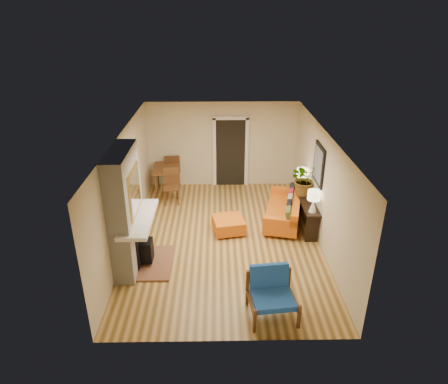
{
  "coord_description": "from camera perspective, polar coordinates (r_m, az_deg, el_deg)",
  "views": [
    {
      "loc": [
        -0.15,
        -8.26,
        5.11
      ],
      "look_at": [
        0.0,
        0.2,
        1.15
      ],
      "focal_mm": 32.0,
      "sensor_mm": 36.0,
      "label": 1
    }
  ],
  "objects": [
    {
      "name": "blue_chair",
      "position": [
        7.43,
        6.76,
        -13.76
      ],
      "size": [
        0.92,
        0.9,
        0.87
      ],
      "color": "brown",
      "rests_on": "ground"
    },
    {
      "name": "ottoman",
      "position": [
        9.88,
        0.66,
        -4.64
      ],
      "size": [
        0.85,
        0.85,
        0.37
      ],
      "color": "silver",
      "rests_on": "ground"
    },
    {
      "name": "dining_table",
      "position": [
        11.87,
        -7.82,
        2.79
      ],
      "size": [
        0.85,
        1.86,
        0.99
      ],
      "color": "brown",
      "rests_on": "ground"
    },
    {
      "name": "room_shell",
      "position": [
        11.58,
        2.79,
        5.54
      ],
      "size": [
        6.5,
        6.5,
        6.5
      ],
      "color": "tan",
      "rests_on": "ground"
    },
    {
      "name": "houseplant",
      "position": [
        10.25,
        11.53,
        1.85
      ],
      "size": [
        0.92,
        0.85,
        0.86
      ],
      "primitive_type": "imported",
      "rotation": [
        0.0,
        0.0,
        0.27
      ],
      "color": "#1E5919",
      "rests_on": "console_table"
    },
    {
      "name": "lamp_near",
      "position": [
        9.44,
        12.69,
        -0.94
      ],
      "size": [
        0.3,
        0.3,
        0.54
      ],
      "color": "white",
      "rests_on": "console_table"
    },
    {
      "name": "sofa",
      "position": [
        10.4,
        8.84,
        -2.57
      ],
      "size": [
        1.25,
        2.06,
        0.76
      ],
      "color": "silver",
      "rests_on": "ground"
    },
    {
      "name": "fireplace",
      "position": [
        8.43,
        -13.61,
        -3.0
      ],
      "size": [
        1.09,
        1.68,
        2.6
      ],
      "color": "white",
      "rests_on": "ground"
    },
    {
      "name": "console_table",
      "position": [
        10.26,
        11.6,
        -1.69
      ],
      "size": [
        0.34,
        1.85,
        0.72
      ],
      "color": "black",
      "rests_on": "ground"
    },
    {
      "name": "lamp_far",
      "position": [
        10.66,
        11.1,
        2.28
      ],
      "size": [
        0.3,
        0.3,
        0.54
      ],
      "color": "white",
      "rests_on": "console_table"
    }
  ]
}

